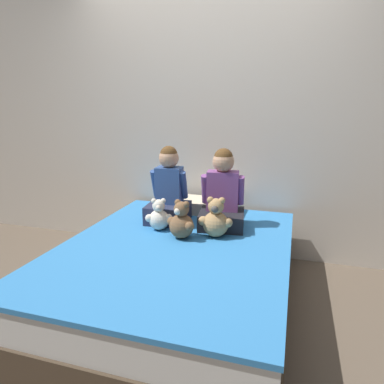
{
  "coord_description": "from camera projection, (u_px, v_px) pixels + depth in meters",
  "views": [
    {
      "loc": [
        0.75,
        -2.08,
        1.4
      ],
      "look_at": [
        0.0,
        0.39,
        0.74
      ],
      "focal_mm": 32.0,
      "sensor_mm": 36.0,
      "label": 1
    }
  ],
  "objects": [
    {
      "name": "wall_behind_bed",
      "position": [
        213.0,
        122.0,
        3.15
      ],
      "size": [
        8.0,
        0.06,
        2.5
      ],
      "color": "beige",
      "rests_on": "ground_plane"
    },
    {
      "name": "pillow_at_headboard",
      "position": [
        205.0,
        206.0,
        3.09
      ],
      "size": [
        0.6,
        0.3,
        0.11
      ],
      "color": "beige",
      "rests_on": "bed"
    },
    {
      "name": "teddy_bear_held_by_right_child",
      "position": [
        216.0,
        220.0,
        2.49
      ],
      "size": [
        0.25,
        0.19,
        0.3
      ],
      "rotation": [
        0.0,
        0.0,
        0.08
      ],
      "color": "tan",
      "rests_on": "bed"
    },
    {
      "name": "child_on_right",
      "position": [
        222.0,
        196.0,
        2.68
      ],
      "size": [
        0.39,
        0.38,
        0.62
      ],
      "rotation": [
        0.0,
        0.0,
        0.14
      ],
      "color": "black",
      "rests_on": "bed"
    },
    {
      "name": "ground_plane",
      "position": [
        176.0,
        304.0,
        2.48
      ],
      "size": [
        14.0,
        14.0,
        0.0
      ],
      "primitive_type": "plane",
      "color": "brown"
    },
    {
      "name": "teddy_bear_held_by_left_child",
      "position": [
        159.0,
        217.0,
        2.63
      ],
      "size": [
        0.2,
        0.16,
        0.25
      ],
      "rotation": [
        0.0,
        0.0,
        0.35
      ],
      "color": "silver",
      "rests_on": "bed"
    },
    {
      "name": "teddy_bear_between_children",
      "position": [
        182.0,
        222.0,
        2.46
      ],
      "size": [
        0.22,
        0.18,
        0.28
      ],
      "rotation": [
        0.0,
        0.0,
        -0.39
      ],
      "color": "brown",
      "rests_on": "bed"
    },
    {
      "name": "child_on_left",
      "position": [
        169.0,
        192.0,
        2.81
      ],
      "size": [
        0.35,
        0.34,
        0.62
      ],
      "rotation": [
        0.0,
        0.0,
        0.08
      ],
      "color": "#282D47",
      "rests_on": "bed"
    },
    {
      "name": "bed",
      "position": [
        176.0,
        275.0,
        2.43
      ],
      "size": [
        1.55,
        1.94,
        0.46
      ],
      "color": "#473828",
      "rests_on": "ground_plane"
    }
  ]
}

